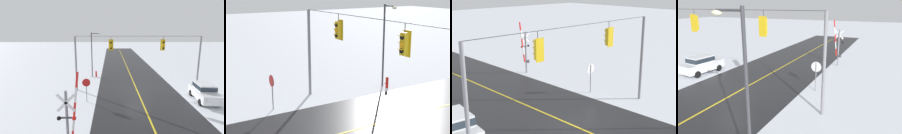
# 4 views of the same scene
# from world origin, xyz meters

# --- Properties ---
(ground_plane) EXTENTS (160.00, 160.00, 0.00)m
(ground_plane) POSITION_xyz_m (0.00, 0.00, 0.00)
(ground_plane) COLOR silver
(signal_span) EXTENTS (14.20, 0.47, 6.22)m
(signal_span) POSITION_xyz_m (-0.04, -0.01, 4.01)
(signal_span) COLOR gray
(signal_span) RESTS_ON ground
(stop_sign) EXTENTS (0.80, 0.09, 2.35)m
(stop_sign) POSITION_xyz_m (-5.40, -3.53, 1.71)
(stop_sign) COLOR gray
(stop_sign) RESTS_ON ground
(railroad_crossing) EXTENTS (1.16, 0.31, 4.96)m
(railroad_crossing) POSITION_xyz_m (-5.21, -11.65, 2.32)
(railroad_crossing) COLOR gray
(railroad_crossing) RESTS_ON ground
(parked_car_white) EXTENTS (2.15, 4.32, 1.74)m
(parked_car_white) POSITION_xyz_m (6.17, -3.29, 0.95)
(parked_car_white) COLOR white
(parked_car_white) RESTS_ON ground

